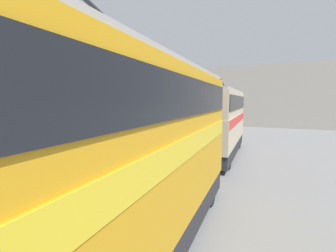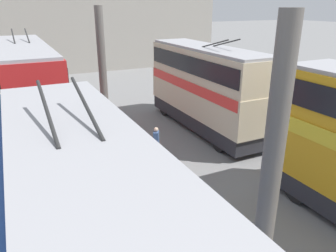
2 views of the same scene
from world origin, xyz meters
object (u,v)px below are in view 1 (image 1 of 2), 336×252
bus_left_far (220,119)px  person_aisle_midway (153,146)px  oil_drum (31,240)px  bus_right_far (134,112)px  person_by_right_row (37,165)px  bus_left_near (140,149)px

bus_left_far → person_aisle_midway: bearing=120.4°
oil_drum → bus_right_far: bearing=22.3°
bus_right_far → person_by_right_row: 12.76m
bus_left_near → bus_left_far: 11.75m
bus_left_near → person_aisle_midway: 10.38m
bus_right_far → person_aisle_midway: 7.73m
bus_left_near → bus_right_far: bus_right_far is taller
bus_left_near → bus_right_far: size_ratio=0.89×
bus_left_near → person_by_right_row: size_ratio=5.45×
bus_left_far → oil_drum: bearing=168.4°
person_by_right_row → person_aisle_midway: 7.41m
bus_right_far → person_by_right_row: bearing=-170.4°
person_by_right_row → oil_drum: (-3.54, -4.45, -0.54)m
bus_left_far → bus_right_far: size_ratio=0.85×
bus_left_far → person_aisle_midway: 5.32m
bus_left_near → oil_drum: bearing=113.6°
bus_left_far → bus_right_far: bus_right_far is taller
bus_left_far → oil_drum: 13.38m
person_aisle_midway → oil_drum: bearing=-50.5°
bus_left_near → bus_left_far: bearing=0.0°
bus_left_near → bus_left_far: bus_left_near is taller
person_by_right_row → oil_drum: size_ratio=2.11×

